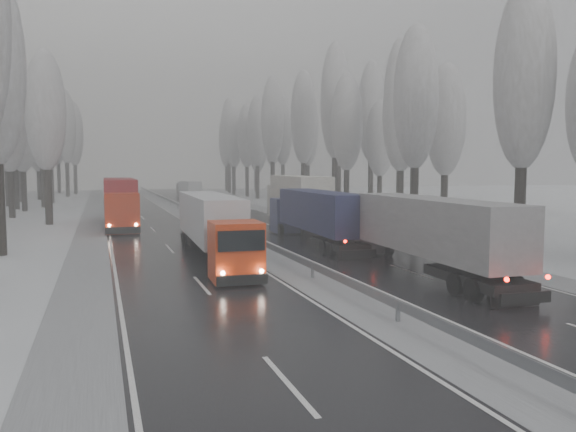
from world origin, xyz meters
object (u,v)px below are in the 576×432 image
truck_grey_tarp (420,229)px  truck_blue_box (314,213)px  box_truck_distant (189,189)px  truck_red_white (212,223)px  truck_cream_box (296,196)px  truck_red_red (120,199)px

truck_grey_tarp → truck_blue_box: (-1.04, 11.67, -0.07)m
truck_grey_tarp → box_truck_distant: bearing=92.5°
truck_grey_tarp → box_truck_distant: 75.84m
box_truck_distant → truck_red_white: truck_red_white is taller
box_truck_distant → truck_red_white: bearing=-105.4°
box_truck_distant → truck_grey_tarp: bearing=-98.0°
truck_blue_box → truck_red_white: truck_blue_box is taller
truck_grey_tarp → box_truck_distant: (0.07, 75.84, -0.70)m
truck_blue_box → truck_red_white: bearing=-148.6°
truck_grey_tarp → truck_cream_box: truck_cream_box is taller
box_truck_distant → truck_blue_box: bearing=-98.9°
truck_red_red → truck_blue_box: bearing=-53.8°
truck_blue_box → truck_red_red: (-12.15, 16.88, 0.34)m
truck_cream_box → box_truck_distant: truck_cream_box is taller
truck_cream_box → box_truck_distant: (-2.62, 49.78, -1.11)m
truck_grey_tarp → truck_red_red: (-13.19, 28.55, 0.27)m
truck_red_red → truck_cream_box: bearing=-8.5°
truck_grey_tarp → box_truck_distant: size_ratio=1.81×
truck_red_red → box_truck_distant: bearing=74.8°
truck_grey_tarp → truck_blue_box: bearing=97.6°
truck_grey_tarp → truck_blue_box: size_ratio=1.03×
truck_red_red → truck_grey_tarp: bearing=-64.7°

